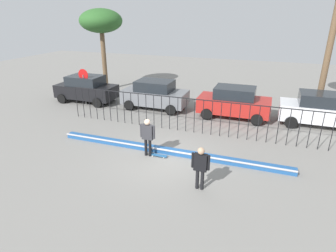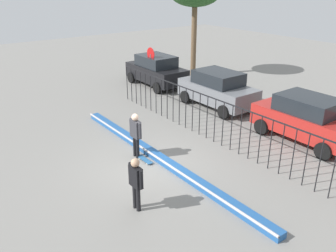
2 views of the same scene
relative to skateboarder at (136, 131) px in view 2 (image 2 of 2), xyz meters
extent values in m
plane|color=gray|center=(0.79, -0.06, -1.05)|extent=(60.00, 60.00, 0.00)
cube|color=#235699|center=(0.79, 0.53, -0.94)|extent=(11.00, 0.36, 0.22)
cylinder|color=#B2B2B7|center=(0.79, 0.35, -0.83)|extent=(11.00, 0.09, 0.09)
cylinder|color=black|center=(-6.21, 3.30, -0.11)|extent=(0.04, 0.04, 1.89)
cylinder|color=black|center=(-5.74, 3.30, -0.11)|extent=(0.04, 0.04, 1.89)
cylinder|color=black|center=(-5.28, 3.30, -0.11)|extent=(0.04, 0.04, 1.89)
cylinder|color=black|center=(-4.81, 3.30, -0.11)|extent=(0.04, 0.04, 1.89)
cylinder|color=black|center=(-4.34, 3.30, -0.11)|extent=(0.04, 0.04, 1.89)
cylinder|color=black|center=(-3.88, 3.30, -0.11)|extent=(0.04, 0.04, 1.89)
cylinder|color=black|center=(-3.41, 3.30, -0.11)|extent=(0.04, 0.04, 1.89)
cylinder|color=black|center=(-2.94, 3.30, -0.11)|extent=(0.04, 0.04, 1.89)
cylinder|color=black|center=(-2.48, 3.30, -0.11)|extent=(0.04, 0.04, 1.89)
cylinder|color=black|center=(-2.01, 3.30, -0.11)|extent=(0.04, 0.04, 1.89)
cylinder|color=black|center=(-1.54, 3.30, -0.11)|extent=(0.04, 0.04, 1.89)
cylinder|color=black|center=(-1.08, 3.30, -0.11)|extent=(0.04, 0.04, 1.89)
cylinder|color=black|center=(-0.61, 3.30, -0.11)|extent=(0.04, 0.04, 1.89)
cylinder|color=black|center=(-0.14, 3.30, -0.11)|extent=(0.04, 0.04, 1.89)
cylinder|color=black|center=(0.32, 3.30, -0.11)|extent=(0.04, 0.04, 1.89)
cylinder|color=black|center=(0.79, 3.30, -0.11)|extent=(0.04, 0.04, 1.89)
cylinder|color=black|center=(1.26, 3.30, -0.11)|extent=(0.04, 0.04, 1.89)
cylinder|color=black|center=(1.72, 3.30, -0.11)|extent=(0.04, 0.04, 1.89)
cylinder|color=black|center=(2.19, 3.30, -0.11)|extent=(0.04, 0.04, 1.89)
cylinder|color=black|center=(2.66, 3.30, -0.11)|extent=(0.04, 0.04, 1.89)
cylinder|color=black|center=(3.12, 3.30, -0.11)|extent=(0.04, 0.04, 1.89)
cylinder|color=black|center=(3.59, 3.30, -0.11)|extent=(0.04, 0.04, 1.89)
cylinder|color=black|center=(4.06, 3.30, -0.11)|extent=(0.04, 0.04, 1.89)
cylinder|color=black|center=(4.52, 3.30, -0.11)|extent=(0.04, 0.04, 1.89)
cylinder|color=black|center=(4.99, 3.30, -0.11)|extent=(0.04, 0.04, 1.89)
cylinder|color=black|center=(5.46, 3.30, -0.11)|extent=(0.04, 0.04, 1.89)
cylinder|color=black|center=(5.92, 3.30, -0.11)|extent=(0.04, 0.04, 1.89)
cube|color=black|center=(0.79, 3.30, 0.81)|extent=(14.00, 0.04, 0.04)
cylinder|color=black|center=(-0.10, 0.00, -0.65)|extent=(0.14, 0.14, 0.82)
cylinder|color=black|center=(0.10, 0.00, -0.65)|extent=(0.14, 0.14, 0.82)
cube|color=#333338|center=(0.00, 0.00, 0.10)|extent=(0.50, 0.21, 0.67)
sphere|color=beige|center=(0.00, 0.00, 0.57)|extent=(0.27, 0.27, 0.27)
cylinder|color=#333338|center=(-0.30, 0.00, 0.13)|extent=(0.11, 0.11, 0.60)
cylinder|color=#333338|center=(0.30, 0.00, 0.13)|extent=(0.11, 0.11, 0.60)
cube|color=#26598C|center=(0.49, 0.06, -0.99)|extent=(0.80, 0.20, 0.02)
cylinder|color=silver|center=(0.76, 0.14, -1.03)|extent=(0.05, 0.03, 0.05)
cylinder|color=silver|center=(0.76, -0.01, -1.03)|extent=(0.05, 0.03, 0.05)
cylinder|color=silver|center=(0.22, 0.14, -1.03)|extent=(0.05, 0.03, 0.05)
cylinder|color=silver|center=(0.22, -0.01, -1.03)|extent=(0.05, 0.03, 0.05)
cylinder|color=black|center=(2.74, -1.76, -0.66)|extent=(0.13, 0.13, 0.78)
cylinder|color=black|center=(2.93, -1.76, -0.66)|extent=(0.13, 0.13, 0.78)
cube|color=black|center=(2.83, -1.76, 0.05)|extent=(0.47, 0.20, 0.64)
sphere|color=tan|center=(2.83, -1.76, 0.50)|extent=(0.25, 0.25, 0.25)
cylinder|color=black|center=(2.55, -1.76, 0.08)|extent=(0.10, 0.10, 0.58)
cylinder|color=black|center=(3.12, -1.76, 0.08)|extent=(0.10, 0.10, 0.58)
cube|color=black|center=(-7.52, 6.20, -0.26)|extent=(4.30, 1.90, 0.90)
cube|color=#1E2328|center=(-7.52, 6.20, 0.52)|extent=(2.37, 1.71, 0.66)
cylinder|color=black|center=(-6.06, 7.15, -0.71)|extent=(0.68, 0.22, 0.68)
cylinder|color=black|center=(-6.06, 5.25, -0.71)|extent=(0.68, 0.22, 0.68)
cylinder|color=black|center=(-8.99, 7.15, -0.71)|extent=(0.68, 0.22, 0.68)
cylinder|color=black|center=(-8.99, 5.25, -0.71)|extent=(0.68, 0.22, 0.68)
cube|color=slate|center=(-2.31, 6.45, -0.26)|extent=(4.30, 1.90, 0.90)
cube|color=#1E2328|center=(-2.31, 6.45, 0.52)|extent=(2.36, 1.71, 0.66)
cylinder|color=black|center=(-0.85, 7.40, -0.71)|extent=(0.68, 0.22, 0.68)
cylinder|color=black|center=(-0.85, 5.50, -0.71)|extent=(0.68, 0.22, 0.68)
cylinder|color=black|center=(-3.77, 7.40, -0.71)|extent=(0.68, 0.22, 0.68)
cylinder|color=black|center=(-3.77, 5.50, -0.71)|extent=(0.68, 0.22, 0.68)
cube|color=#B2231E|center=(2.91, 6.47, -0.26)|extent=(4.30, 1.90, 0.90)
cube|color=#1E2328|center=(2.91, 6.47, 0.52)|extent=(2.37, 1.71, 0.66)
cylinder|color=black|center=(4.37, 5.52, -0.71)|extent=(0.68, 0.22, 0.68)
cylinder|color=black|center=(1.44, 7.42, -0.71)|extent=(0.68, 0.22, 0.68)
cylinder|color=black|center=(1.44, 5.52, -0.71)|extent=(0.68, 0.22, 0.68)
cylinder|color=slate|center=(-7.21, 5.57, 0.00)|extent=(0.07, 0.07, 2.10)
cylinder|color=red|center=(-7.21, 5.59, 1.07)|extent=(0.76, 0.02, 0.76)
cylinder|color=brown|center=(-8.08, 9.71, 1.22)|extent=(0.36, 0.36, 4.54)
camera|label=1|loc=(4.78, -10.52, 5.01)|focal=30.39mm
camera|label=2|loc=(10.41, -6.26, 5.30)|focal=37.98mm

